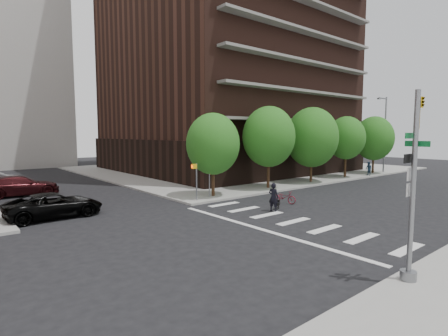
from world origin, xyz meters
name	(u,v)px	position (x,y,z in m)	size (l,w,h in m)	color
ground	(254,231)	(0.00, 0.00, 0.00)	(120.00, 120.00, 0.00)	black
sidewalk_ne	(241,168)	(20.50, 23.50, 0.07)	(39.00, 33.00, 0.15)	gray
crosswalk	(284,224)	(2.21, 0.00, 0.01)	(3.85, 13.00, 0.01)	silver
apartment_tower	(225,8)	(18.00, 24.00, 20.91)	(26.65, 25.50, 45.00)	black
tree_a	(213,144)	(4.00, 8.50, 4.04)	(4.00, 4.00, 5.90)	#301E11
tree_b	(269,137)	(10.00, 8.50, 4.54)	(4.50, 4.50, 6.65)	#301E11
tree_c	(312,137)	(16.00, 8.50, 4.45)	(5.00, 5.00, 6.80)	#301E11
tree_d	(346,138)	(22.00, 8.50, 4.34)	(4.00, 4.00, 6.20)	#301E11
tree_e	(374,138)	(28.00, 8.50, 4.25)	(4.50, 4.50, 6.35)	#301E11
traffic_signal	(412,201)	(-0.47, -7.49, 2.70)	(0.90, 0.75, 6.00)	slate
pedestrian_signal	(199,176)	(2.32, 7.92, 1.85)	(2.18, 0.67, 2.60)	slate
streetlamp	(384,130)	(29.82, 8.20, 5.29)	(2.14, 0.22, 9.00)	slate
parked_car_black	(55,205)	(-6.85, 9.32, 0.72)	(5.21, 2.40, 1.45)	black
parked_car_maroon	(20,186)	(-7.04, 18.60, 0.79)	(5.43, 2.21, 1.58)	#360F12
scooter	(284,197)	(6.42, 3.63, 0.45)	(0.59, 1.70, 0.89)	maroon
dog_walker	(273,197)	(4.04, 2.45, 0.89)	(0.43, 0.65, 1.78)	black
dog	(277,204)	(4.68, 2.69, 0.34)	(0.64, 0.40, 0.55)	black
pedestrian_far	(369,169)	(25.15, 7.50, 0.92)	(0.58, 0.75, 1.53)	#213951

